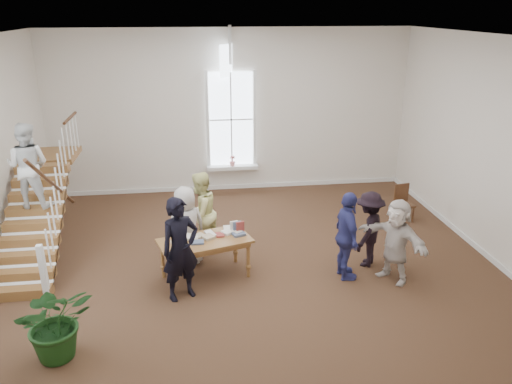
{
  "coord_description": "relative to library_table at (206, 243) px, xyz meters",
  "views": [
    {
      "loc": [
        -1.14,
        -9.2,
        5.02
      ],
      "look_at": [
        0.15,
        0.4,
        1.39
      ],
      "focal_mm": 35.0,
      "sensor_mm": 36.0,
      "label": 1
    }
  ],
  "objects": [
    {
      "name": "ground",
      "position": [
        0.95,
        0.51,
        -0.73
      ],
      "size": [
        10.0,
        10.0,
        0.0
      ],
      "primitive_type": "plane",
      "color": "#402819",
      "rests_on": "ground"
    },
    {
      "name": "room_shell",
      "position": [
        0.95,
        4.9,
        -0.32
      ],
      "size": [
        10.49,
        10.0,
        10.0
      ],
      "color": "silver",
      "rests_on": "ground"
    },
    {
      "name": "staircase",
      "position": [
        -3.39,
        1.26,
        0.89
      ],
      "size": [
        1.1,
        4.1,
        2.92
      ],
      "color": "brown",
      "rests_on": "ground"
    },
    {
      "name": "library_table",
      "position": [
        0.0,
        0.0,
        0.0
      ],
      "size": [
        1.9,
        1.32,
        0.87
      ],
      "rotation": [
        0.0,
        0.0,
        0.29
      ],
      "color": "brown",
      "rests_on": "ground"
    },
    {
      "name": "police_officer",
      "position": [
        -0.46,
        -0.66,
        0.24
      ],
      "size": [
        0.84,
        0.73,
        1.93
      ],
      "primitive_type": "imported",
      "rotation": [
        0.0,
        0.0,
        0.46
      ],
      "color": "black",
      "rests_on": "ground"
    },
    {
      "name": "elderly_woman",
      "position": [
        -0.36,
        0.59,
        0.11
      ],
      "size": [
        0.96,
        0.81,
        1.68
      ],
      "primitive_type": "imported",
      "rotation": [
        0.0,
        0.0,
        3.54
      ],
      "color": "#BCB6AE",
      "rests_on": "ground"
    },
    {
      "name": "person_yellow",
      "position": [
        -0.06,
        1.09,
        0.18
      ],
      "size": [
        1.1,
        1.11,
        1.8
      ],
      "primitive_type": "imported",
      "rotation": [
        0.0,
        0.0,
        3.97
      ],
      "color": "#EBE792",
      "rests_on": "ground"
    },
    {
      "name": "woman_cluster_a",
      "position": [
        2.69,
        -0.38,
        0.16
      ],
      "size": [
        0.45,
        1.04,
        1.77
      ],
      "primitive_type": "imported",
      "rotation": [
        0.0,
        0.0,
        1.58
      ],
      "color": "navy",
      "rests_on": "ground"
    },
    {
      "name": "woman_cluster_b",
      "position": [
        3.29,
        0.07,
        0.06
      ],
      "size": [
        1.08,
        1.17,
        1.58
      ],
      "primitive_type": "imported",
      "rotation": [
        0.0,
        0.0,
        4.08
      ],
      "color": "black",
      "rests_on": "ground"
    },
    {
      "name": "woman_cluster_c",
      "position": [
        3.59,
        -0.58,
        0.1
      ],
      "size": [
        1.23,
        1.57,
        1.66
      ],
      "primitive_type": "imported",
      "rotation": [
        0.0,
        0.0,
        5.27
      ],
      "color": "silver",
      "rests_on": "ground"
    },
    {
      "name": "floor_plant",
      "position": [
        -2.31,
        -2.08,
        -0.12
      ],
      "size": [
        1.36,
        1.28,
        1.22
      ],
      "primitive_type": "imported",
      "rotation": [
        0.0,
        0.0,
        0.37
      ],
      "color": "#143811",
      "rests_on": "ground"
    },
    {
      "name": "side_chair",
      "position": [
        4.94,
        2.16,
        -0.22
      ],
      "size": [
        0.46,
        0.46,
        0.92
      ],
      "rotation": [
        0.0,
        0.0,
        0.19
      ],
      "color": "#361A0E",
      "rests_on": "ground"
    }
  ]
}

